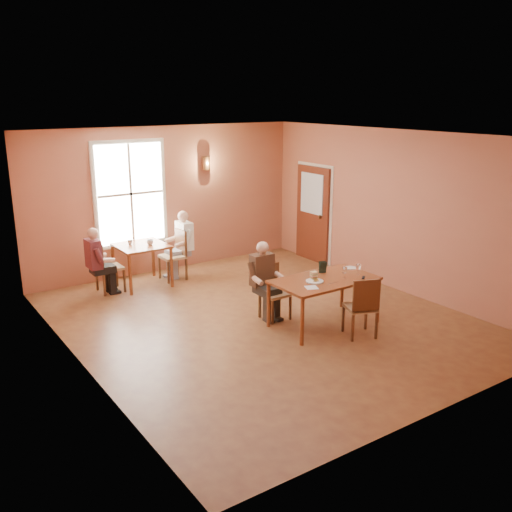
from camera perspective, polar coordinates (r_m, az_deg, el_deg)
ground at (r=9.52m, az=0.68°, el=-6.37°), size 6.00×7.00×0.01m
wall_back at (r=12.03m, az=-8.93°, el=5.62°), size 6.00×0.04×3.00m
wall_front at (r=6.62m, az=18.40°, el=-3.49°), size 6.00×0.04×3.00m
wall_left at (r=7.79m, az=-17.68°, el=-0.54°), size 0.04×7.00×3.00m
wall_right at (r=11.02m, az=13.65°, el=4.42°), size 0.04×7.00×3.00m
ceiling at (r=8.83m, az=0.75°, el=11.96°), size 6.00×7.00×0.04m
window at (r=11.64m, az=-12.43°, el=6.09°), size 1.36×0.10×1.96m
door at (r=12.69m, az=5.65°, el=4.19°), size 0.12×1.04×2.10m
wall_sconce at (r=12.25m, az=-5.02°, el=9.24°), size 0.16×0.16×0.28m
main_table at (r=9.25m, az=6.80°, el=-4.57°), size 1.66×0.93×0.78m
chair_diner_main at (r=9.41m, az=1.91°, el=-3.69°), size 0.40×0.40×0.91m
diner_main at (r=9.33m, az=2.03°, el=-2.77°), size 0.50×0.50×1.24m
chair_empty at (r=8.89m, az=10.38°, el=-4.94°), size 0.55×0.55×0.96m
plate_food at (r=8.96m, az=5.89°, el=-2.47°), size 0.29×0.29×0.04m
sandwich at (r=9.04m, az=5.80°, el=-2.04°), size 0.11×0.10×0.11m
goblet_b at (r=9.38m, az=10.19°, el=-1.30°), size 0.10×0.10×0.19m
goblet_c at (r=9.17m, az=8.86°, el=-1.62°), size 0.08×0.08×0.20m
menu_stand at (r=9.40m, az=6.68°, el=-1.11°), size 0.13×0.10×0.19m
knife at (r=8.93m, az=7.75°, el=-2.70°), size 0.21×0.02×0.00m
napkin at (r=8.69m, az=5.57°, el=-3.16°), size 0.24×0.24×0.01m
side_plate at (r=9.73m, az=9.43°, el=-1.17°), size 0.26×0.26×0.01m
sunglasses at (r=9.26m, az=10.69°, el=-2.12°), size 0.13×0.12×0.02m
second_table at (r=11.28m, az=-11.31°, el=-0.89°), size 0.92×0.92×0.81m
chair_diner_white at (r=11.51m, az=-8.37°, el=0.07°), size 0.44×0.44×1.00m
diner_white at (r=11.48m, az=-8.26°, el=0.83°), size 0.52×0.52×1.31m
chair_diner_maroon at (r=11.04m, az=-14.43°, el=-1.01°), size 0.44×0.44×0.99m
diner_maroon at (r=10.99m, az=-14.62°, el=-0.38°), size 0.50×0.50×1.25m
cup_a at (r=11.13m, az=-10.55°, el=1.36°), size 0.15×0.15×0.10m
cup_b at (r=11.23m, az=-12.49°, el=1.35°), size 0.11×0.11×0.09m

